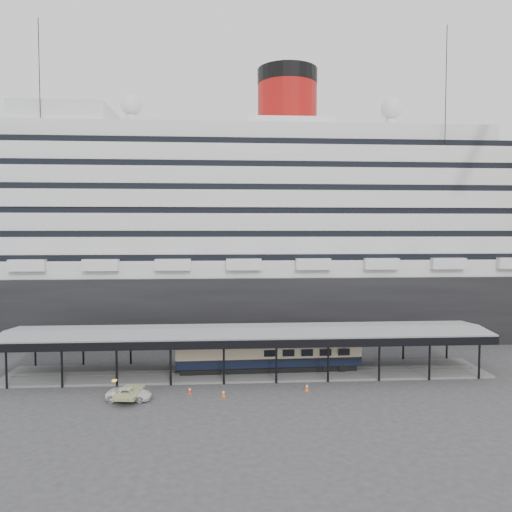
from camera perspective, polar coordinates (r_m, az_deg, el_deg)
The scene contains 8 objects.
ground at distance 55.74m, azimuth -0.61°, elevation -14.65°, with size 200.00×200.00×0.00m, color #323234.
cruise_ship at distance 85.10m, azimuth -1.79°, elevation 3.97°, with size 130.00×30.00×43.90m.
platform_canopy at distance 59.90m, azimuth -0.89°, elevation -11.05°, with size 56.00×9.18×5.30m.
port_truck at distance 52.85m, azimuth -14.28°, elevation -15.04°, with size 2.04×4.43×1.23m, color white.
pullman_carriage at distance 60.01m, azimuth 1.47°, elevation -10.80°, with size 21.79×3.46×21.32m.
traffic_cone_left at distance 53.63m, azimuth -7.59°, elevation -14.97°, with size 0.45×0.45×0.78m.
traffic_cone_mid at distance 52.44m, azimuth -3.74°, elevation -15.37°, with size 0.44×0.44×0.78m.
traffic_cone_right at distance 54.38m, azimuth 5.83°, elevation -14.67°, with size 0.55×0.55×0.82m.
Camera 1 is at (-2.94, -53.03, 16.90)m, focal length 35.00 mm.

